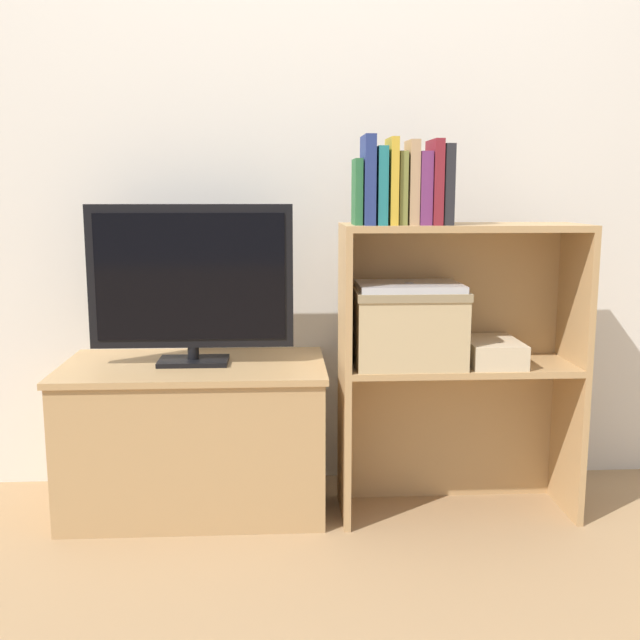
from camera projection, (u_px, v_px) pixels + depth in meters
The scene contains 18 objects.
ground_plane at pixel (323, 533), 2.27m from camera, with size 16.00×16.00×0.00m, color #A37F56.
wall_back at pixel (314, 139), 2.55m from camera, with size 10.00×0.05×2.40m.
tv_stand at pixel (196, 435), 2.43m from camera, with size 0.84×0.48×0.48m.
tv at pixel (191, 280), 2.35m from camera, with size 0.64×0.14×0.50m.
bookshelf_lower_tier at pixel (453, 416), 2.44m from camera, with size 0.74×0.28×0.49m.
bookshelf_upper_tier at pixel (458, 275), 2.36m from camera, with size 0.74×0.28×0.43m.
book_forest at pixel (357, 192), 2.21m from camera, with size 0.02×0.12×0.19m.
book_navy at pixel (368, 180), 2.20m from camera, with size 0.03×0.16×0.26m.
book_teal at pixel (380, 186), 2.21m from camera, with size 0.03×0.15×0.23m.
book_mustard at pixel (392, 182), 2.21m from camera, with size 0.02×0.14×0.25m.
book_olive at pixel (401, 188), 2.21m from camera, with size 0.02×0.12×0.21m.
book_tan at pixel (412, 183), 2.21m from camera, with size 0.03×0.13×0.25m.
book_plum at pixel (423, 189), 2.22m from camera, with size 0.03×0.14×0.21m.
book_maroon at pixel (434, 183), 2.22m from camera, with size 0.03×0.16×0.25m.
book_charcoal at pixel (445, 185), 2.22m from camera, with size 0.03×0.15×0.23m.
storage_basket_left at pixel (408, 324), 2.31m from camera, with size 0.34×0.25×0.24m.
laptop at pixel (409, 286), 2.29m from camera, with size 0.31×0.23×0.02m.
magazine_stack at pixel (492, 352), 2.34m from camera, with size 0.16×0.24×0.07m.
Camera 1 is at (-0.12, -2.13, 1.02)m, focal length 42.00 mm.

